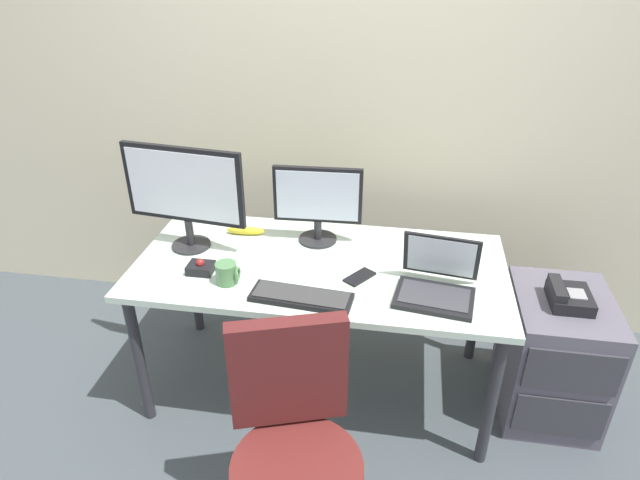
# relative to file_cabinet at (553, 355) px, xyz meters

# --- Properties ---
(ground_plane) EXTENTS (8.00, 8.00, 0.00)m
(ground_plane) POSITION_rel_file_cabinet_xyz_m (-1.08, -0.04, -0.30)
(ground_plane) COLOR #434A4F
(back_wall) EXTENTS (6.00, 0.10, 2.80)m
(back_wall) POSITION_rel_file_cabinet_xyz_m (-1.08, 0.70, 1.10)
(back_wall) COLOR beige
(back_wall) RESTS_ON ground
(desk) EXTENTS (1.64, 0.79, 0.72)m
(desk) POSITION_rel_file_cabinet_xyz_m (-1.08, -0.04, 0.35)
(desk) COLOR silver
(desk) RESTS_ON ground
(file_cabinet) EXTENTS (0.42, 0.53, 0.61)m
(file_cabinet) POSITION_rel_file_cabinet_xyz_m (0.00, 0.00, 0.00)
(file_cabinet) COLOR #5A5664
(file_cabinet) RESTS_ON ground
(desk_phone) EXTENTS (0.17, 0.20, 0.09)m
(desk_phone) POSITION_rel_file_cabinet_xyz_m (-0.01, -0.02, 0.34)
(desk_phone) COLOR black
(desk_phone) RESTS_ON file_cabinet
(office_chair) EXTENTS (0.52, 0.54, 0.93)m
(office_chair) POSITION_rel_file_cabinet_xyz_m (-1.03, -0.87, 0.11)
(office_chair) COLOR black
(office_chair) RESTS_ON ground
(monitor_main) EXTENTS (0.57, 0.18, 0.49)m
(monitor_main) POSITION_rel_file_cabinet_xyz_m (-1.71, 0.01, 0.70)
(monitor_main) COLOR #262628
(monitor_main) RESTS_ON desk
(monitor_side) EXTENTS (0.41, 0.18, 0.37)m
(monitor_side) POSITION_rel_file_cabinet_xyz_m (-1.13, 0.16, 0.62)
(monitor_side) COLOR #262628
(monitor_side) RESTS_ON desk
(keyboard) EXTENTS (0.42, 0.17, 0.03)m
(keyboard) POSITION_rel_file_cabinet_xyz_m (-1.11, -0.33, 0.43)
(keyboard) COLOR black
(keyboard) RESTS_ON desk
(laptop) EXTENTS (0.35, 0.33, 0.23)m
(laptop) POSITION_rel_file_cabinet_xyz_m (-0.58, -0.19, 0.47)
(laptop) COLOR black
(laptop) RESTS_ON desk
(trackball_mouse) EXTENTS (0.11, 0.09, 0.07)m
(trackball_mouse) POSITION_rel_file_cabinet_xyz_m (-1.58, -0.20, 0.44)
(trackball_mouse) COLOR black
(trackball_mouse) RESTS_ON desk
(coffee_mug) EXTENTS (0.10, 0.09, 0.09)m
(coffee_mug) POSITION_rel_file_cabinet_xyz_m (-1.44, -0.26, 0.46)
(coffee_mug) COLOR #4E7D4C
(coffee_mug) RESTS_ON desk
(cell_phone) EXTENTS (0.14, 0.16, 0.01)m
(cell_phone) POSITION_rel_file_cabinet_xyz_m (-0.90, -0.13, 0.42)
(cell_phone) COLOR black
(cell_phone) RESTS_ON desk
(banana) EXTENTS (0.19, 0.06, 0.04)m
(banana) POSITION_rel_file_cabinet_xyz_m (-1.48, 0.17, 0.44)
(banana) COLOR yellow
(banana) RESTS_ON desk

